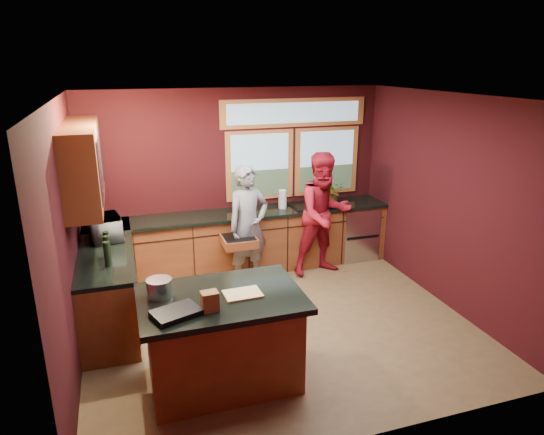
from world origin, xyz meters
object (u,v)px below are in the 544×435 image
island (222,339)px  person_red (324,214)px  person_grey (248,226)px  cutting_board (243,294)px  stock_pot (159,288)px

island → person_red: (1.99, 2.12, 0.44)m
person_red → person_grey: bearing=172.9°
cutting_board → stock_pot: 0.78m
island → cutting_board: cutting_board is taller
person_grey → cutting_board: person_grey is taller
person_red → cutting_board: 2.82m
person_grey → cutting_board: (-0.64, -2.17, 0.09)m
cutting_board → island: bearing=166.0°
person_grey → island: bearing=-127.7°
cutting_board → stock_pot: stock_pot is taller
cutting_board → stock_pot: (-0.75, 0.20, 0.08)m
person_red → cutting_board: bearing=-136.7°
island → stock_pot: size_ratio=6.46×
person_grey → stock_pot: size_ratio=7.18×
person_grey → stock_pot: bearing=-141.3°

